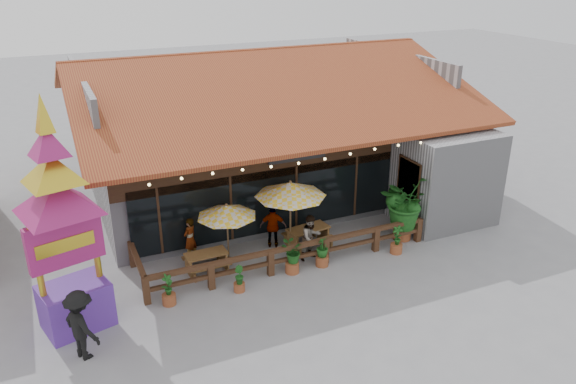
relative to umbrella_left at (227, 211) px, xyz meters
name	(u,v)px	position (x,y,z in m)	size (l,w,h in m)	color
ground	(331,253)	(3.45, -0.93, -1.87)	(100.00, 100.00, 0.00)	gray
restaurant_building	(266,140)	(3.72, 5.68, 0.33)	(15.50, 14.73, 6.09)	#A7A6AB
patio_railing	(275,254)	(1.20, -1.19, -1.26)	(10.00, 2.60, 0.92)	#4B2C1A
umbrella_left	(227,211)	(0.00, 0.00, 0.00)	(2.07, 2.07, 2.15)	brown
umbrella_right	(290,190)	(2.25, -0.11, 0.43)	(3.19, 3.19, 2.64)	brown
picnic_table_left	(206,259)	(-0.87, -0.32, -1.43)	(1.40, 1.22, 0.66)	brown
picnic_table_right	(308,234)	(2.95, -0.13, -1.39)	(1.65, 1.48, 0.72)	brown
thai_sign_tower	(58,203)	(-5.02, -1.72, 1.89)	(3.24, 3.24, 7.13)	#582A9A
tropical_plant	(405,203)	(6.35, -1.02, -0.44)	(2.39, 2.33, 2.51)	brown
diner_a	(190,239)	(-1.12, 0.70, -1.11)	(0.55, 0.36, 1.52)	#332110
diner_b	(311,238)	(2.62, -0.99, -1.06)	(0.79, 0.61, 1.62)	#332110
diner_c	(273,226)	(1.79, 0.34, -1.07)	(0.94, 0.39, 1.60)	#332110
pedestrian	(81,325)	(-4.98, -3.19, -0.90)	(1.25, 0.72, 1.94)	black
planter_a	(168,292)	(-2.45, -1.73, -1.45)	(0.44, 0.41, 1.02)	brown
planter_b	(239,280)	(-0.30, -1.91, -1.48)	(0.35, 0.36, 0.87)	brown
planter_c	(292,255)	(1.66, -1.57, -1.24)	(0.83, 0.77, 1.13)	brown
planter_d	(322,252)	(2.76, -1.57, -1.36)	(0.57, 0.57, 1.07)	brown
planter_e	(397,242)	(5.54, -1.86, -1.44)	(0.42, 0.44, 1.04)	brown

